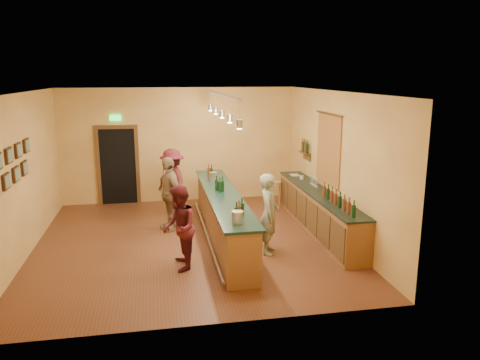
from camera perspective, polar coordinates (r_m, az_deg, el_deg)
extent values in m
plane|color=#5A2F19|center=(10.29, -6.07, -7.49)|extent=(7.00, 7.00, 0.00)
cube|color=silver|center=(9.66, -6.52, 10.61)|extent=(6.50, 7.00, 0.02)
cube|color=#BC8546|center=(13.30, -7.41, 4.23)|extent=(6.50, 0.02, 3.20)
cube|color=#BC8546|center=(6.47, -3.97, -4.80)|extent=(6.50, 0.02, 3.20)
cube|color=#BC8546|center=(10.16, -24.88, 0.51)|extent=(0.02, 7.00, 3.20)
cube|color=#BC8546|center=(10.58, 11.55, 1.89)|extent=(0.02, 7.00, 3.20)
cube|color=black|center=(13.39, -14.62, 1.59)|extent=(0.95, 0.06, 2.10)
cube|color=#4C2C17|center=(13.42, -16.86, 1.48)|extent=(0.10, 0.08, 2.10)
cube|color=#4C2C17|center=(13.34, -12.38, 1.67)|extent=(0.10, 0.08, 2.10)
cube|color=#4C2C17|center=(13.21, -14.90, 6.26)|extent=(1.15, 0.08, 0.10)
cube|color=#19E54C|center=(13.18, -14.96, 7.34)|extent=(0.30, 0.04, 0.15)
cube|color=maroon|center=(10.90, 10.73, 3.57)|extent=(0.03, 1.40, 1.60)
cube|color=#4C2C17|center=(12.32, 7.88, 3.31)|extent=(0.16, 0.55, 0.03)
cube|color=#4C2C17|center=(12.36, 8.17, 2.86)|extent=(0.03, 0.55, 0.18)
cube|color=brown|center=(10.94, 9.53, -3.88)|extent=(0.55, 4.50, 0.90)
cube|color=black|center=(10.81, 9.62, -1.49)|extent=(0.60, 4.55, 0.04)
cylinder|color=silver|center=(11.99, 7.53, 0.31)|extent=(0.09, 0.09, 0.09)
cube|color=silver|center=(12.46, 6.69, 0.61)|extent=(0.22, 0.30, 0.01)
cube|color=brown|center=(10.20, -2.10, -4.64)|extent=(0.60, 5.00, 1.00)
cube|color=black|center=(10.06, -2.12, -1.78)|extent=(0.70, 5.10, 0.05)
cylinder|color=silver|center=(10.27, -4.08, -6.60)|extent=(0.05, 5.00, 0.05)
cylinder|color=silver|center=(8.02, -0.30, -4.58)|extent=(0.20, 0.20, 0.22)
cylinder|color=silver|center=(11.18, -3.27, 0.40)|extent=(0.20, 0.20, 0.22)
cube|color=silver|center=(9.74, -2.23, 10.35)|extent=(0.06, 4.60, 0.05)
cylinder|color=silver|center=(7.78, -0.08, 8.35)|extent=(0.01, 0.01, 0.35)
cylinder|color=#A5A5AD|center=(7.80, -0.08, 6.88)|extent=(0.11, 0.11, 0.14)
cylinder|color=#FFEABF|center=(7.81, -0.08, 6.30)|extent=(0.08, 0.08, 0.02)
cylinder|color=silver|center=(8.77, -1.27, 8.84)|extent=(0.01, 0.01, 0.35)
cylinder|color=#A5A5AD|center=(8.78, -1.26, 7.54)|extent=(0.11, 0.11, 0.14)
cylinder|color=#FFEABF|center=(8.79, -1.26, 7.02)|extent=(0.08, 0.08, 0.02)
cylinder|color=silver|center=(9.75, -2.22, 9.23)|extent=(0.01, 0.01, 0.35)
cylinder|color=#A5A5AD|center=(9.77, -2.21, 8.06)|extent=(0.11, 0.11, 0.14)
cylinder|color=#FFEABF|center=(9.77, -2.20, 7.59)|extent=(0.08, 0.08, 0.02)
cylinder|color=silver|center=(10.74, -2.99, 9.55)|extent=(0.01, 0.01, 0.35)
cylinder|color=#A5A5AD|center=(10.76, -2.98, 8.49)|extent=(0.11, 0.11, 0.14)
cylinder|color=#FFEABF|center=(10.76, -2.98, 8.06)|extent=(0.08, 0.08, 0.02)
cylinder|color=silver|center=(11.73, -3.64, 9.81)|extent=(0.01, 0.01, 0.35)
cylinder|color=#A5A5AD|center=(11.75, -3.63, 8.84)|extent=(0.11, 0.11, 0.14)
cylinder|color=#FFEABF|center=(11.75, -3.62, 8.45)|extent=(0.08, 0.08, 0.02)
imported|color=gray|center=(9.40, 3.56, -4.14)|extent=(0.55, 0.69, 1.64)
imported|color=#59191E|center=(8.70, -7.42, -5.83)|extent=(0.61, 0.78, 1.59)
imported|color=#997A51|center=(10.91, -8.65, -1.65)|extent=(0.80, 1.09, 1.72)
imported|color=#59191E|center=(12.09, -8.21, -0.23)|extent=(0.94, 1.25, 1.71)
cylinder|color=#A9724C|center=(12.56, 4.24, -0.29)|extent=(0.36, 0.36, 0.04)
cylinder|color=#A9724C|center=(12.69, 4.81, -1.89)|extent=(0.04, 0.04, 0.70)
cylinder|color=#A9724C|center=(12.75, 3.78, -1.80)|extent=(0.04, 0.04, 0.70)
cylinder|color=#A9724C|center=(12.52, 4.04, -2.07)|extent=(0.04, 0.04, 0.70)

